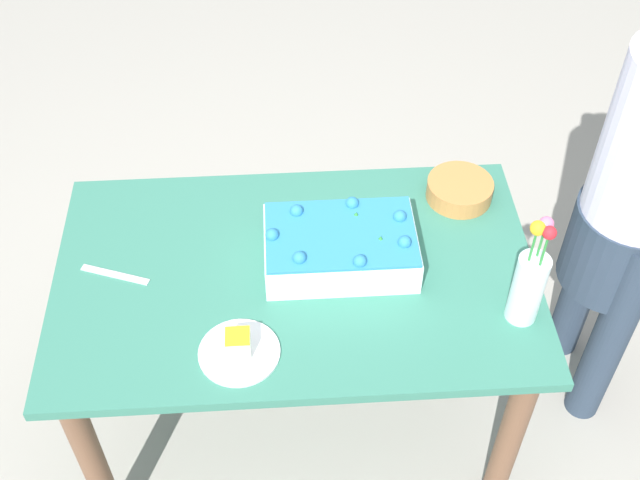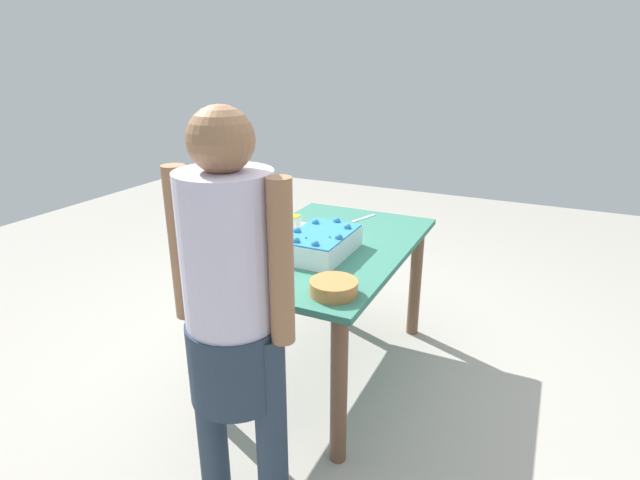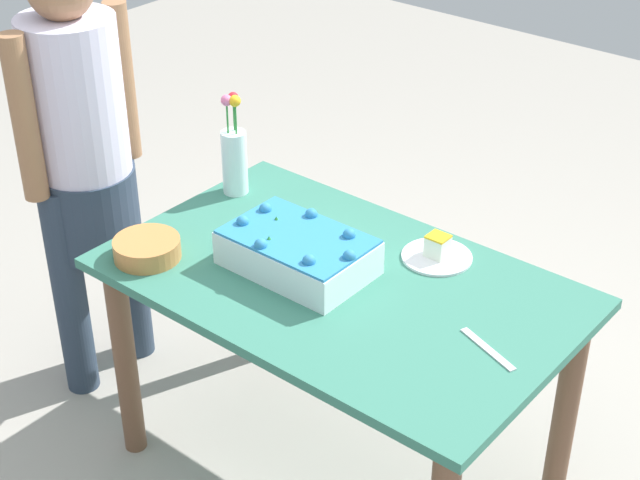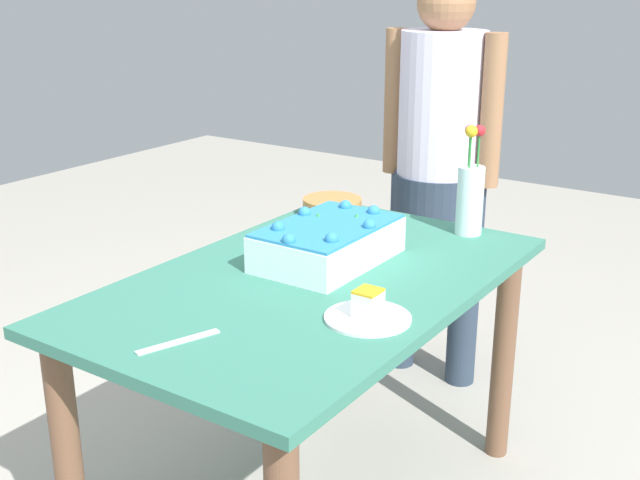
# 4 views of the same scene
# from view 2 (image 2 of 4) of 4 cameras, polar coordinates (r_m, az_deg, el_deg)

# --- Properties ---
(ground_plane) EXTENTS (8.00, 8.00, 0.00)m
(ground_plane) POSITION_cam_2_polar(r_m,az_deg,el_deg) (2.84, 0.60, -14.37)
(ground_plane) COLOR #A6A095
(dining_table) EXTENTS (1.30, 0.80, 0.73)m
(dining_table) POSITION_cam_2_polar(r_m,az_deg,el_deg) (2.55, 0.65, -3.15)
(dining_table) COLOR #357561
(dining_table) RESTS_ON ground_plane
(sheet_cake) EXTENTS (0.41, 0.26, 0.13)m
(sheet_cake) POSITION_cam_2_polar(r_m,az_deg,el_deg) (2.37, 0.14, -0.33)
(sheet_cake) COLOR white
(sheet_cake) RESTS_ON dining_table
(serving_plate_with_slice) EXTENTS (0.20, 0.20, 0.07)m
(serving_plate_with_slice) POSITION_cam_2_polar(r_m,az_deg,el_deg) (2.73, -2.96, 1.69)
(serving_plate_with_slice) COLOR white
(serving_plate_with_slice) RESTS_ON dining_table
(cake_knife) EXTENTS (0.19, 0.09, 0.00)m
(cake_knife) POSITION_cam_2_polar(r_m,az_deg,el_deg) (2.92, 5.00, 2.51)
(cake_knife) COLOR silver
(cake_knife) RESTS_ON dining_table
(flower_vase) EXTENTS (0.08, 0.08, 0.34)m
(flower_vase) POSITION_cam_2_polar(r_m,az_deg,el_deg) (2.09, -10.59, -1.53)
(flower_vase) COLOR white
(flower_vase) RESTS_ON dining_table
(fruit_bowl) EXTENTS (0.19, 0.19, 0.06)m
(fruit_bowl) POSITION_cam_2_polar(r_m,az_deg,el_deg) (1.98, 1.58, -5.44)
(fruit_bowl) COLOR #BF7B40
(fruit_bowl) RESTS_ON dining_table
(person_standing) EXTENTS (0.31, 0.45, 1.49)m
(person_standing) POSITION_cam_2_polar(r_m,az_deg,el_deg) (1.65, -10.01, -7.54)
(person_standing) COLOR #2A394B
(person_standing) RESTS_ON ground_plane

